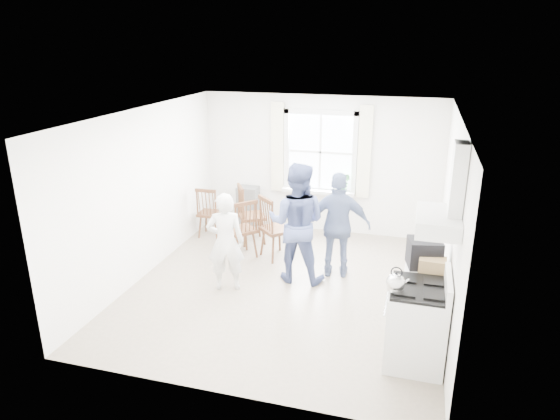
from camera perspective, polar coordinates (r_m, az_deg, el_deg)
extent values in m
cube|color=gray|center=(7.64, 0.63, -8.81)|extent=(4.62, 5.12, 0.02)
cube|color=white|center=(9.49, 4.65, 5.19)|extent=(4.62, 0.04, 2.64)
cube|color=white|center=(4.92, -7.09, -8.45)|extent=(4.62, 0.04, 2.64)
cube|color=white|center=(7.99, -15.26, 1.92)|extent=(0.04, 5.12, 2.64)
cube|color=white|center=(6.93, 19.11, -1.10)|extent=(0.04, 5.12, 2.64)
cube|color=white|center=(6.82, 0.71, 11.03)|extent=(4.62, 5.12, 0.02)
cube|color=white|center=(9.40, 4.65, 6.62)|extent=(1.20, 0.02, 1.40)
cube|color=silver|center=(9.24, 4.74, 11.10)|extent=(1.38, 0.09, 0.09)
cube|color=silver|center=(9.56, 4.49, 2.22)|extent=(1.38, 0.09, 0.09)
cube|color=silver|center=(9.51, 0.77, 6.83)|extent=(0.09, 0.09, 1.58)
cube|color=silver|center=(9.27, 8.55, 6.30)|extent=(0.09, 0.09, 1.58)
cube|color=silver|center=(9.48, 4.41, 2.18)|extent=(1.38, 0.24, 0.06)
cube|color=#F7F1CB|center=(9.53, -0.27, 7.17)|extent=(0.24, 0.05, 1.70)
cube|color=#F7F1CB|center=(9.23, 9.63, 6.50)|extent=(0.24, 0.05, 1.70)
cube|color=silver|center=(5.49, 17.60, -1.24)|extent=(0.45, 0.76, 0.18)
cube|color=silver|center=(5.37, 19.69, 3.34)|extent=(0.14, 0.30, 0.76)
cube|color=slate|center=(9.92, -3.66, 0.42)|extent=(0.40, 0.30, 0.80)
cube|color=silver|center=(6.04, 15.26, -12.62)|extent=(0.65, 0.76, 0.92)
cube|color=black|center=(5.81, 15.66, -8.61)|extent=(0.61, 0.72, 0.03)
cube|color=silver|center=(5.78, 18.68, -8.10)|extent=(0.06, 0.76, 0.20)
cylinder|color=silver|center=(5.92, 12.08, -10.33)|extent=(0.02, 0.61, 0.02)
sphere|color=silver|center=(5.60, 13.09, -8.09)|extent=(0.21, 0.21, 0.21)
cylinder|color=silver|center=(5.63, 13.04, -8.66)|extent=(0.19, 0.19, 0.04)
torus|color=black|center=(5.55, 13.18, -6.94)|extent=(0.13, 0.02, 0.13)
cube|color=silver|center=(6.65, 16.04, -9.65)|extent=(0.50, 0.55, 0.90)
cube|color=black|center=(6.40, 16.09, -5.41)|extent=(0.45, 0.42, 0.18)
cube|color=black|center=(6.33, 16.23, -3.98)|extent=(0.45, 0.42, 0.16)
cube|color=olive|center=(6.22, 17.02, -6.18)|extent=(0.32, 0.24, 0.20)
cube|color=#452716|center=(9.45, -7.97, -0.39)|extent=(0.43, 0.41, 0.05)
cube|color=#452716|center=(9.21, -8.46, 0.82)|extent=(0.40, 0.07, 0.54)
cylinder|color=#452716|center=(9.53, -7.90, -1.72)|extent=(0.04, 0.04, 0.43)
cube|color=#452716|center=(8.43, -0.43, -2.24)|extent=(0.65, 0.65, 0.06)
cube|color=#452716|center=(8.23, -1.65, -0.54)|extent=(0.37, 0.36, 0.60)
cylinder|color=#452716|center=(8.53, -0.42, -3.88)|extent=(0.04, 0.04, 0.48)
cube|color=#452716|center=(8.48, -4.44, -2.33)|extent=(0.61, 0.62, 0.05)
cube|color=#452716|center=(8.23, -3.87, -0.88)|extent=(0.33, 0.36, 0.57)
cylinder|color=#452716|center=(8.58, -4.40, -3.88)|extent=(0.04, 0.04, 0.46)
imported|color=silver|center=(7.33, -6.25, -3.65)|extent=(0.70, 0.70, 1.50)
imported|color=#475485|center=(7.51, 1.94, -1.48)|extent=(0.91, 0.91, 1.86)
imported|color=navy|center=(7.72, 6.70, -1.77)|extent=(1.10, 1.10, 1.67)
imported|color=#357840|center=(9.32, 7.43, 3.14)|extent=(0.26, 0.26, 0.36)
cube|color=#452716|center=(9.07, -3.23, -0.72)|extent=(0.62, 0.63, 0.06)
cube|color=#452716|center=(8.94, -4.51, 0.97)|extent=(0.28, 0.41, 0.60)
cylinder|color=#452716|center=(9.16, -3.20, -2.25)|extent=(0.04, 0.04, 0.48)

